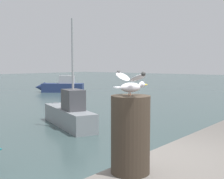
% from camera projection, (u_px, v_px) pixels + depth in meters
% --- Properties ---
extents(mooring_post, '(0.41, 0.41, 0.82)m').
position_uv_depth(mooring_post, '(130.00, 134.00, 3.14)').
color(mooring_post, '#382D23').
rests_on(mooring_post, harbor_quay).
extents(seagull, '(0.39, 0.58, 0.26)m').
position_uv_depth(seagull, '(131.00, 83.00, 3.10)').
color(seagull, tan).
rests_on(seagull, mooring_post).
extents(boat_grey, '(2.19, 3.98, 3.85)m').
position_uv_depth(boat_grey, '(67.00, 113.00, 11.14)').
color(boat_grey, gray).
rests_on(boat_grey, ground_plane).
extents(boat_navy, '(3.00, 3.72, 1.37)m').
position_uv_depth(boat_navy, '(59.00, 87.00, 24.28)').
color(boat_navy, navy).
rests_on(boat_navy, ground_plane).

